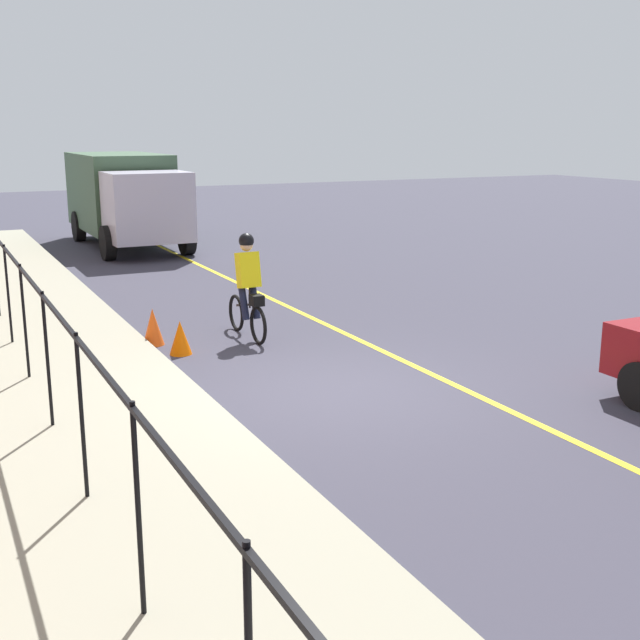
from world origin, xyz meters
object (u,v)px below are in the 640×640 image
traffic_cone_far (153,327)px  cyclist_lead (248,287)px  box_truck_background (125,196)px  traffic_cone_near (180,338)px

traffic_cone_far → cyclist_lead: bearing=-101.1°
box_truck_background → traffic_cone_far: 12.17m
traffic_cone_near → traffic_cone_far: 0.80m
cyclist_lead → traffic_cone_near: 1.56m
box_truck_background → traffic_cone_far: box_truck_background is taller
traffic_cone_near → traffic_cone_far: traffic_cone_far is taller
cyclist_lead → traffic_cone_near: size_ratio=3.32×
box_truck_background → traffic_cone_near: bearing=-9.7°
box_truck_background → cyclist_lead: bearing=-3.8°
cyclist_lead → box_truck_background: (12.18, -0.78, 0.64)m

